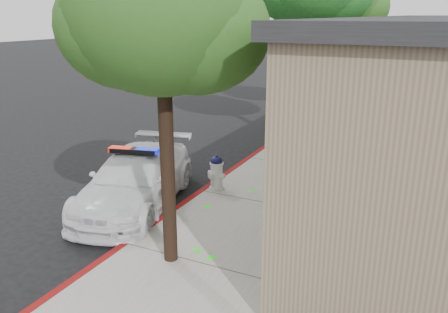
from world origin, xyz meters
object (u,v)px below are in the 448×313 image
police_car (136,179)px  fire_hydrant (216,172)px  street_tree_near (162,21)px  street_tree_far (343,2)px

police_car → fire_hydrant: bearing=30.9°
police_car → street_tree_near: 4.62m
fire_hydrant → street_tree_near: 5.01m
police_car → street_tree_far: street_tree_far is taller
fire_hydrant → street_tree_near: street_tree_near is taller
police_car → street_tree_far: 12.03m
fire_hydrant → street_tree_far: bearing=99.3°
police_car → fire_hydrant: (1.38, 1.41, -0.06)m
fire_hydrant → street_tree_near: (0.81, -3.37, 3.62)m
street_tree_near → street_tree_far: (-0.09, 13.08, 0.54)m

